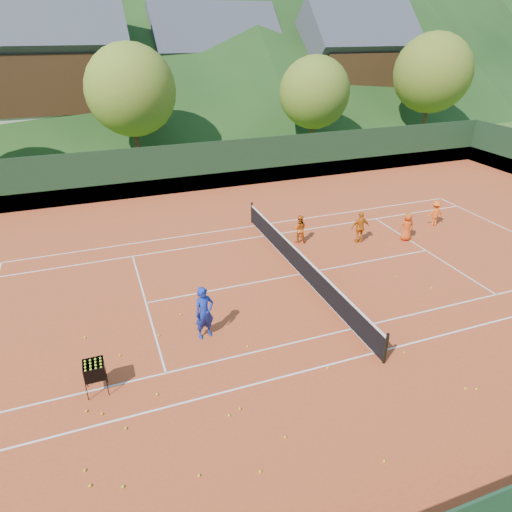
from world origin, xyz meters
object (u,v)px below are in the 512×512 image
object	(u,v)px
chalet_left	(44,74)
ball_hopper	(94,370)
chalet_mid	(214,72)
student_d	(435,213)
coach	(204,313)
tennis_net	(301,263)
chalet_right	(353,68)
student_a	(299,229)
student_b	(360,227)
student_c	(407,227)

from	to	relation	value
chalet_left	ball_hopper	bearing A→B (deg)	-87.22
chalet_mid	student_d	bearing A→B (deg)	-85.15
coach	student_d	bearing A→B (deg)	7.35
ball_hopper	chalet_mid	size ratio (longest dim) A/B	0.08
coach	tennis_net	world-z (taller)	coach
chalet_left	student_d	bearing A→B (deg)	-55.98
student_d	chalet_right	size ratio (longest dim) A/B	0.11
coach	ball_hopper	world-z (taller)	coach
chalet_mid	chalet_right	distance (m)	14.56
student_a	ball_hopper	distance (m)	11.94
student_a	student_d	size ratio (longest dim) A/B	1.02
tennis_net	chalet_right	xyz separation A→B (m)	(20.00, 30.00, 4.74)
student_b	chalet_left	world-z (taller)	chalet_left
student_c	tennis_net	size ratio (longest dim) A/B	0.11
student_b	ball_hopper	distance (m)	13.72
student_d	ball_hopper	world-z (taller)	student_d
student_a	ball_hopper	bearing A→B (deg)	59.62
student_d	coach	bearing A→B (deg)	28.84
coach	ball_hopper	xyz separation A→B (m)	(-3.53, -1.43, -0.19)
coach	chalet_right	xyz separation A→B (m)	(24.81, 32.75, 4.31)
student_a	student_c	world-z (taller)	student_a
student_c	tennis_net	world-z (taller)	student_c
tennis_net	coach	bearing A→B (deg)	-150.21
tennis_net	chalet_mid	xyz separation A→B (m)	(6.00, 34.00, 4.47)
tennis_net	student_c	bearing A→B (deg)	12.07
student_c	tennis_net	xyz separation A→B (m)	(-6.22, -1.33, -0.18)
student_a	chalet_left	distance (m)	29.77
coach	ball_hopper	distance (m)	3.81
student_a	chalet_right	bearing A→B (deg)	-101.35
chalet_mid	chalet_right	xyz separation A→B (m)	(14.00, -4.00, 0.27)
tennis_net	student_a	bearing A→B (deg)	66.11
chalet_right	ball_hopper	bearing A→B (deg)	-129.66
student_d	chalet_mid	world-z (taller)	chalet_mid
student_c	ball_hopper	size ratio (longest dim) A/B	1.37
coach	chalet_mid	world-z (taller)	chalet_mid
student_c	coach	bearing A→B (deg)	35.24
tennis_net	ball_hopper	xyz separation A→B (m)	(-8.34, -4.18, 0.25)
student_c	student_d	bearing A→B (deg)	-143.36
chalet_mid	ball_hopper	bearing A→B (deg)	-110.58
coach	chalet_mid	size ratio (longest dim) A/B	0.15
coach	student_b	world-z (taller)	coach
student_c	student_d	distance (m)	2.66
ball_hopper	chalet_mid	world-z (taller)	chalet_mid
student_a	chalet_mid	distance (m)	31.75
ball_hopper	chalet_right	world-z (taller)	chalet_right
ball_hopper	student_a	bearing A→B (deg)	36.34
chalet_left	student_b	bearing A→B (deg)	-63.59
student_a	chalet_left	world-z (taller)	chalet_left
ball_hopper	student_c	bearing A→B (deg)	20.74
ball_hopper	chalet_left	size ratio (longest dim) A/B	0.07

